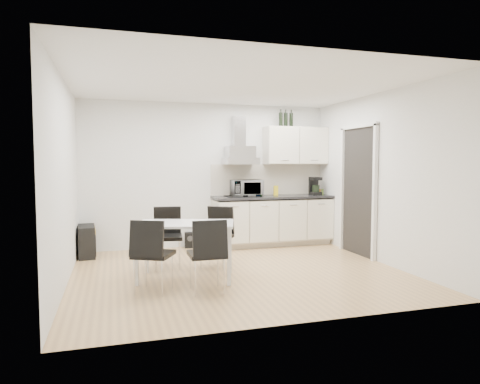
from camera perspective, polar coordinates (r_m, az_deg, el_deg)
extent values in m
plane|color=tan|center=(6.10, -0.16, -10.63)|extent=(4.50, 4.50, 0.00)
cube|color=white|center=(7.84, -4.27, 2.24)|extent=(4.50, 0.10, 2.60)
cube|color=white|center=(4.03, 7.86, 0.55)|extent=(4.50, 0.10, 2.60)
cube|color=white|center=(5.70, -22.43, 1.28)|extent=(0.10, 4.00, 2.60)
cube|color=white|center=(6.88, 18.13, 1.80)|extent=(0.10, 4.00, 2.60)
plane|color=white|center=(6.00, -0.16, 14.18)|extent=(4.50, 4.50, 0.00)
cube|color=white|center=(7.34, 15.39, 0.03)|extent=(0.08, 1.04, 2.10)
cube|color=beige|center=(8.06, 4.25, -6.67)|extent=(2.16, 0.52, 0.10)
cube|color=beige|center=(7.95, 4.36, -3.67)|extent=(2.20, 0.60, 0.76)
cube|color=#242426|center=(7.90, 4.41, -0.66)|extent=(2.22, 0.64, 0.04)
cube|color=beige|center=(8.16, 3.67, 1.67)|extent=(2.20, 0.02, 0.58)
cube|color=beige|center=(8.19, 7.39, 6.14)|extent=(1.20, 0.35, 0.70)
cube|color=silver|center=(7.76, 0.04, 4.81)|extent=(0.60, 0.46, 0.30)
cube|color=silver|center=(7.89, -0.19, 8.07)|extent=(0.22, 0.20, 0.55)
imported|color=silver|center=(7.71, 0.88, 0.75)|extent=(0.55, 0.31, 0.37)
cube|color=yellow|center=(8.03, 4.80, 0.20)|extent=(0.08, 0.04, 0.18)
cylinder|color=brown|center=(8.23, 10.57, 0.00)|extent=(0.04, 0.04, 0.11)
cylinder|color=#4C6626|center=(8.26, 10.94, 0.00)|extent=(0.04, 0.04, 0.11)
cylinder|color=black|center=(8.11, 5.46, 9.78)|extent=(0.07, 0.07, 0.32)
cylinder|color=black|center=(8.15, 6.12, 9.75)|extent=(0.07, 0.07, 0.32)
cylinder|color=black|center=(8.19, 6.84, 9.72)|extent=(0.07, 0.07, 0.32)
cube|color=white|center=(5.66, -7.30, -4.22)|extent=(1.40, 1.04, 0.03)
cube|color=white|center=(5.52, -13.68, -8.45)|extent=(0.06, 0.06, 0.72)
cube|color=white|center=(5.38, -1.47, -8.67)|extent=(0.06, 0.06, 0.72)
cube|color=white|center=(6.11, -12.35, -7.22)|extent=(0.06, 0.06, 0.72)
cube|color=white|center=(5.98, -1.36, -7.37)|extent=(0.06, 0.06, 0.72)
cube|color=black|center=(7.44, -19.77, -6.19)|extent=(0.29, 0.63, 0.51)
cube|color=gold|center=(7.40, -18.77, -4.78)|extent=(0.05, 0.55, 0.08)
cube|color=black|center=(7.80, -6.76, -6.38)|extent=(0.18, 0.17, 0.28)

